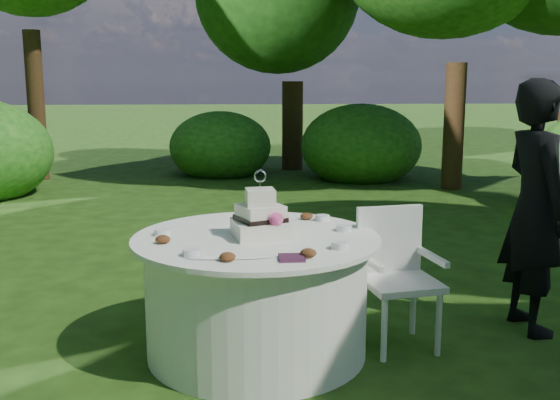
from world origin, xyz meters
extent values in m
plane|color=#1C330D|center=(0.00, 0.00, 0.00)|extent=(80.00, 80.00, 0.00)
cube|color=#431D37|center=(0.18, -0.55, 0.78)|extent=(0.14, 0.14, 0.02)
ellipsoid|color=white|center=(-0.16, -0.51, 0.78)|extent=(0.48, 0.07, 0.01)
imported|color=black|center=(1.93, 0.27, 0.87)|extent=(0.47, 0.67, 1.75)
cylinder|color=silver|center=(0.00, 0.00, 0.37)|extent=(1.40, 1.40, 0.74)
cylinder|color=white|center=(0.00, 0.00, 0.76)|extent=(1.56, 1.56, 0.03)
cube|color=beige|center=(0.03, -0.02, 0.82)|extent=(0.38, 0.38, 0.11)
cube|color=silver|center=(0.03, -0.02, 0.92)|extent=(0.33, 0.33, 0.11)
cube|color=silver|center=(0.03, -0.02, 1.02)|extent=(0.19, 0.19, 0.11)
cube|color=black|center=(0.03, -0.02, 0.89)|extent=(0.35, 0.35, 0.03)
sphere|color=#EB4591|center=(0.12, -0.14, 0.91)|extent=(0.09, 0.09, 0.09)
cylinder|color=white|center=(0.03, -0.02, 1.09)|extent=(0.01, 0.01, 0.05)
torus|color=white|center=(0.03, -0.02, 1.16)|extent=(0.08, 0.02, 0.08)
cube|color=silver|center=(0.94, 0.01, 0.44)|extent=(0.53, 0.53, 0.04)
cube|color=silver|center=(0.90, 0.21, 0.68)|extent=(0.46, 0.12, 0.46)
cylinder|color=white|center=(0.79, -0.20, 0.21)|extent=(0.04, 0.04, 0.42)
cylinder|color=silver|center=(1.15, -0.14, 0.21)|extent=(0.04, 0.04, 0.42)
cylinder|color=white|center=(0.72, 0.16, 0.21)|extent=(0.04, 0.04, 0.42)
cylinder|color=white|center=(1.09, 0.22, 0.21)|extent=(0.04, 0.04, 0.42)
cube|color=white|center=(0.72, -0.03, 0.60)|extent=(0.11, 0.41, 0.04)
cube|color=silver|center=(1.15, 0.05, 0.60)|extent=(0.11, 0.41, 0.04)
cylinder|color=white|center=(0.48, -0.34, 0.79)|extent=(0.10, 0.10, 0.04)
cylinder|color=white|center=(0.48, 0.42, 0.79)|extent=(0.10, 0.10, 0.04)
cylinder|color=white|center=(0.57, 0.10, 0.79)|extent=(0.10, 0.10, 0.04)
cylinder|color=white|center=(-0.38, -0.44, 0.79)|extent=(0.10, 0.10, 0.04)
cylinder|color=white|center=(-0.59, 0.07, 0.79)|extent=(0.10, 0.10, 0.04)
ellipsoid|color=#562D16|center=(0.37, 0.47, 0.79)|extent=(0.09, 0.09, 0.05)
ellipsoid|color=#562D16|center=(0.27, -0.51, 0.79)|extent=(0.09, 0.09, 0.05)
ellipsoid|color=#562D16|center=(-0.18, -0.56, 0.79)|extent=(0.09, 0.09, 0.05)
ellipsoid|color=#562D16|center=(-0.57, -0.14, 0.79)|extent=(0.09, 0.09, 0.05)
camera|label=1|loc=(-0.13, -4.00, 1.75)|focal=42.00mm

